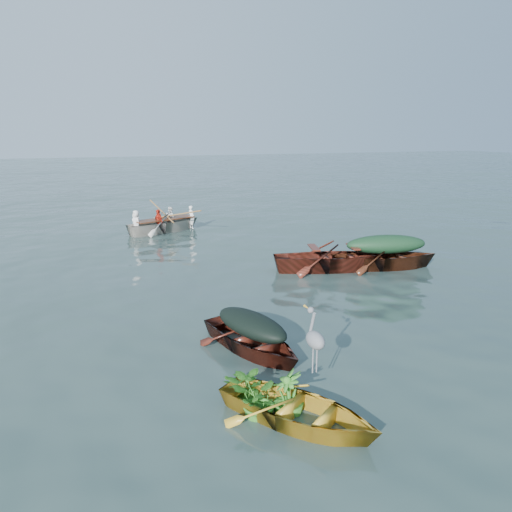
{
  "coord_description": "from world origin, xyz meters",
  "views": [
    {
      "loc": [
        -5.64,
        -8.36,
        3.72
      ],
      "look_at": [
        -0.96,
        3.62,
        0.5
      ],
      "focal_mm": 35.0,
      "sensor_mm": 36.0,
      "label": 1
    }
  ],
  "objects_px": {
    "green_tarp_boat": "(385,268)",
    "rowed_boat": "(165,232)",
    "heron": "(315,349)",
    "dark_covered_boat": "(252,351)",
    "yellow_dinghy": "(298,423)",
    "open_wooden_boat": "(333,270)"
  },
  "relations": [
    {
      "from": "open_wooden_boat",
      "to": "heron",
      "type": "height_order",
      "value": "heron"
    },
    {
      "from": "yellow_dinghy",
      "to": "green_tarp_boat",
      "type": "xyz_separation_m",
      "value": [
        5.61,
        5.99,
        0.0
      ]
    },
    {
      "from": "green_tarp_boat",
      "to": "rowed_boat",
      "type": "xyz_separation_m",
      "value": [
        -4.69,
        7.38,
        0.0
      ]
    },
    {
      "from": "dark_covered_boat",
      "to": "heron",
      "type": "height_order",
      "value": "heron"
    },
    {
      "from": "yellow_dinghy",
      "to": "heron",
      "type": "height_order",
      "value": "heron"
    },
    {
      "from": "yellow_dinghy",
      "to": "green_tarp_boat",
      "type": "relative_size",
      "value": 0.68
    },
    {
      "from": "green_tarp_boat",
      "to": "dark_covered_boat",
      "type": "bearing_deg",
      "value": 138.28
    },
    {
      "from": "dark_covered_boat",
      "to": "green_tarp_boat",
      "type": "bearing_deg",
      "value": 16.99
    },
    {
      "from": "heron",
      "to": "yellow_dinghy",
      "type": "bearing_deg",
      "value": -174.81
    },
    {
      "from": "dark_covered_boat",
      "to": "open_wooden_boat",
      "type": "height_order",
      "value": "open_wooden_boat"
    },
    {
      "from": "green_tarp_boat",
      "to": "yellow_dinghy",
      "type": "bearing_deg",
      "value": 150.68
    },
    {
      "from": "green_tarp_boat",
      "to": "heron",
      "type": "xyz_separation_m",
      "value": [
        -5.19,
        -5.63,
        0.83
      ]
    },
    {
      "from": "rowed_boat",
      "to": "yellow_dinghy",
      "type": "bearing_deg",
      "value": 157.05
    },
    {
      "from": "green_tarp_boat",
      "to": "open_wooden_boat",
      "type": "xyz_separation_m",
      "value": [
        -1.45,
        0.36,
        0.0
      ]
    },
    {
      "from": "dark_covered_boat",
      "to": "heron",
      "type": "relative_size",
      "value": 3.35
    },
    {
      "from": "dark_covered_boat",
      "to": "open_wooden_boat",
      "type": "xyz_separation_m",
      "value": [
        3.94,
        4.06,
        0.0
      ]
    },
    {
      "from": "dark_covered_boat",
      "to": "yellow_dinghy",
      "type": "bearing_deg",
      "value": -112.94
    },
    {
      "from": "heron",
      "to": "dark_covered_boat",
      "type": "bearing_deg",
      "value": 60.56
    },
    {
      "from": "rowed_boat",
      "to": "dark_covered_boat",
      "type": "bearing_deg",
      "value": 157.37
    },
    {
      "from": "green_tarp_boat",
      "to": "open_wooden_boat",
      "type": "distance_m",
      "value": 1.49
    },
    {
      "from": "open_wooden_boat",
      "to": "rowed_boat",
      "type": "distance_m",
      "value": 7.74
    },
    {
      "from": "yellow_dinghy",
      "to": "green_tarp_boat",
      "type": "distance_m",
      "value": 8.21
    }
  ]
}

